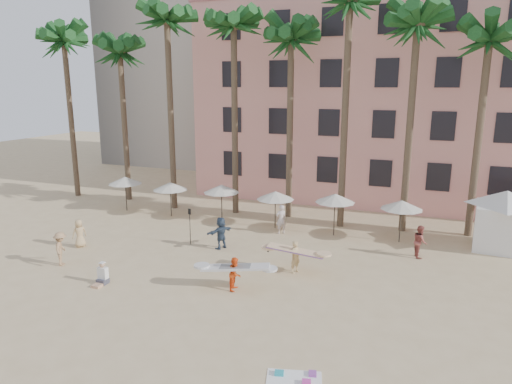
{
  "coord_description": "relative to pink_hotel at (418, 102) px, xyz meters",
  "views": [
    {
      "loc": [
        8.46,
        -15.27,
        9.38
      ],
      "look_at": [
        0.16,
        6.0,
        4.0
      ],
      "focal_mm": 32.0,
      "sensor_mm": 36.0,
      "label": 1
    }
  ],
  "objects": [
    {
      "name": "beachgoers",
      "position": [
        -10.1,
        -19.2,
        -7.08
      ],
      "size": [
        19.67,
        10.36,
        1.92
      ],
      "color": "#9D4941",
      "rests_on": "ground"
    },
    {
      "name": "paddle",
      "position": [
        -11.69,
        -18.45,
        -6.59
      ],
      "size": [
        0.18,
        0.04,
        2.23
      ],
      "color": "black",
      "rests_on": "ground"
    },
    {
      "name": "carrier_white",
      "position": [
        -6.65,
        -23.15,
        -7.13
      ],
      "size": [
        3.28,
        1.53,
        1.59
      ],
      "color": "#FF571A",
      "rests_on": "ground"
    },
    {
      "name": "pink_hotel",
      "position": [
        0.0,
        0.0,
        0.0
      ],
      "size": [
        35.0,
        14.0,
        16.0
      ],
      "primitive_type": "cube",
      "color": "#F3A094",
      "rests_on": "ground"
    },
    {
      "name": "beach_towel",
      "position": [
        -2.09,
        -28.6,
        -7.97
      ],
      "size": [
        2.0,
        1.43,
        0.14
      ],
      "color": "white",
      "rests_on": "ground"
    },
    {
      "name": "umbrella_row",
      "position": [
        -10.0,
        -13.5,
        -5.67
      ],
      "size": [
        22.5,
        2.7,
        2.73
      ],
      "color": "#332B23",
      "rests_on": "ground"
    },
    {
      "name": "ground",
      "position": [
        -7.0,
        -26.0,
        -8.0
      ],
      "size": [
        120.0,
        120.0,
        0.0
      ],
      "primitive_type": "plane",
      "color": "#D1B789",
      "rests_on": "ground"
    },
    {
      "name": "cabana",
      "position": [
        5.65,
        -12.47,
        -5.93
      ],
      "size": [
        4.86,
        4.86,
        3.5
      ],
      "color": "white",
      "rests_on": "ground"
    },
    {
      "name": "palm_row",
      "position": [
        -6.49,
        -11.0,
        4.97
      ],
      "size": [
        44.4,
        5.4,
        16.3
      ],
      "color": "brown",
      "rests_on": "ground"
    },
    {
      "name": "seated_man",
      "position": [
        -12.89,
        -24.94,
        -7.63
      ],
      "size": [
        0.48,
        0.83,
        1.08
      ],
      "color": "#3F3F4C",
      "rests_on": "ground"
    },
    {
      "name": "carrier_yellow",
      "position": [
        -4.59,
        -20.22,
        -7.04
      ],
      "size": [
        2.93,
        0.88,
        1.69
      ],
      "color": "tan",
      "rests_on": "ground"
    }
  ]
}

